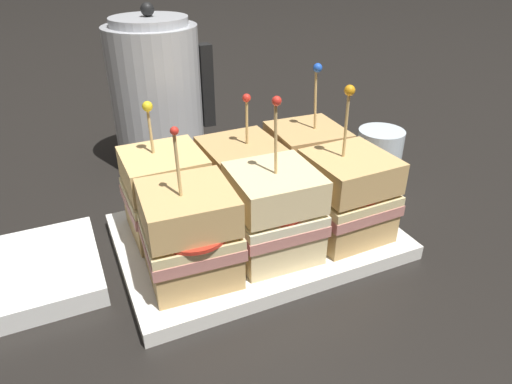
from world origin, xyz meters
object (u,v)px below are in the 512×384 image
serving_platter (256,236)px  kettle_steel (158,96)px  sandwich_front_center (273,214)px  sandwich_back_right (306,164)px  sandwich_front_right (347,196)px  sandwich_front_left (190,234)px  napkin_stack (29,274)px  sandwich_back_left (166,193)px  drinking_glass (378,157)px  sandwich_back_center (240,179)px

serving_platter → kettle_steel: kettle_steel is taller
sandwich_front_center → sandwich_back_right: 0.13m
sandwich_front_right → sandwich_back_right: 0.10m
sandwich_front_left → napkin_stack: size_ratio=1.15×
sandwich_front_right → sandwich_back_left: size_ratio=1.13×
drinking_glass → sandwich_back_left: bearing=-176.4°
sandwich_back_right → kettle_steel: kettle_steel is taller
sandwich_back_center → sandwich_front_left: bearing=-135.3°
sandwich_back_right → drinking_glass: 0.14m
sandwich_front_right → sandwich_back_right: (-0.00, 0.10, -0.00)m
sandwich_back_right → drinking_glass: (0.14, 0.02, -0.03)m
serving_platter → sandwich_front_center: (-0.00, -0.05, 0.06)m
sandwich_front_left → drinking_glass: sandwich_front_left is taller
sandwich_front_center → sandwich_front_right: 0.10m
serving_platter → sandwich_back_left: (-0.10, 0.05, 0.06)m
sandwich_front_center → sandwich_back_right: bearing=44.5°
sandwich_front_right → sandwich_back_left: (-0.19, 0.10, -0.00)m
sandwich_front_left → sandwich_front_center: bearing=0.5°
sandwich_front_left → kettle_steel: (0.05, 0.32, 0.05)m
sandwich_back_right → napkin_stack: size_ratio=1.24×
serving_platter → sandwich_front_right: bearing=-26.8°
sandwich_front_center → sandwich_back_center: bearing=90.0°
sandwich_back_left → drinking_glass: bearing=3.6°
serving_platter → sandwich_back_right: sandwich_back_right is taller
sandwich_front_left → kettle_steel: kettle_steel is taller
sandwich_front_center → sandwich_back_left: size_ratio=1.13×
sandwich_back_center → sandwich_back_right: (0.10, -0.00, 0.00)m
kettle_steel → sandwich_back_right: bearing=-58.4°
serving_platter → kettle_steel: size_ratio=1.30×
sandwich_front_center → kettle_steel: 0.33m
sandwich_back_left → drinking_glass: (0.33, 0.02, -0.03)m
sandwich_front_left → sandwich_front_center: 0.10m
sandwich_back_right → napkin_stack: (-0.36, -0.01, -0.06)m
serving_platter → sandwich_front_right: size_ratio=1.80×
drinking_glass → sandwich_front_right: bearing=-140.0°
serving_platter → sandwich_front_center: bearing=-90.8°
sandwich_back_left → sandwich_back_center: (0.10, 0.00, -0.00)m
sandwich_front_right → drinking_glass: 0.18m
sandwich_back_right → kettle_steel: 0.27m
sandwich_front_left → sandwich_front_right: size_ratio=0.93×
sandwich_back_left → sandwich_back_center: size_ratio=1.01×
sandwich_back_right → sandwich_front_left: bearing=-153.7°
napkin_stack → sandwich_front_left: bearing=-26.5°
napkin_stack → sandwich_front_center: bearing=-17.3°
sandwich_back_left → sandwich_front_right: bearing=-26.2°
serving_platter → sandwich_front_left: bearing=-153.6°
serving_platter → sandwich_back_center: bearing=90.8°
sandwich_front_center → sandwich_back_center: 0.09m
sandwich_front_left → sandwich_front_center: sandwich_front_center is taller
napkin_stack → sandwich_back_right: bearing=2.2°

